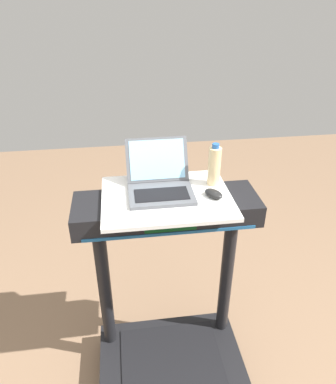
% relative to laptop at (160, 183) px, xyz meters
% --- Properties ---
extents(desk_board, '(0.61, 0.47, 0.02)m').
position_rel_laptop_xyz_m(desk_board, '(0.03, -0.05, -0.05)').
color(desk_board, white).
rests_on(desk_board, treadmill_base).
extents(laptop, '(0.31, 0.33, 0.22)m').
position_rel_laptop_xyz_m(laptop, '(0.00, 0.00, 0.00)').
color(laptop, '#515459').
rests_on(laptop, desk_board).
extents(computer_mouse, '(0.11, 0.12, 0.03)m').
position_rel_laptop_xyz_m(computer_mouse, '(0.24, -0.09, -0.03)').
color(computer_mouse, black).
rests_on(computer_mouse, desk_board).
extents(water_bottle, '(0.06, 0.06, 0.22)m').
position_rel_laptop_xyz_m(water_bottle, '(0.27, 0.03, 0.06)').
color(water_bottle, beige).
rests_on(water_bottle, desk_board).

